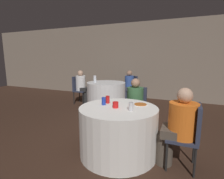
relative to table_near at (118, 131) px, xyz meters
name	(u,v)px	position (x,y,z in m)	size (l,w,h in m)	color
ground_plane	(104,152)	(-0.22, -0.08, -0.38)	(16.00, 16.00, 0.00)	#382319
wall_back	(154,61)	(-0.22, 4.10, 1.02)	(16.00, 0.06, 2.80)	gray
table_near	(118,131)	(0.00, 0.00, 0.00)	(1.20, 1.20, 0.76)	white
table_far	(106,94)	(-1.36, 2.43, 0.00)	(1.19, 1.19, 0.76)	white
chair_near_east	(190,131)	(1.01, 0.01, 0.16)	(0.41, 0.40, 0.91)	#2D3347
chair_near_north	(136,105)	(0.00, 1.01, 0.16)	(0.40, 0.41, 0.91)	#2D3347
chair_far_west	(78,87)	(-2.37, 2.40, 0.16)	(0.42, 0.41, 0.91)	#2D3347
chair_far_northeast	(131,87)	(-0.81, 3.27, 0.16)	(0.55, 0.55, 0.91)	#2D3347
person_white_shirt	(83,87)	(-2.20, 2.41, 0.17)	(0.50, 0.32, 1.11)	#282828
person_green_jacket	(134,106)	(0.00, 0.85, 0.17)	(0.32, 0.50, 1.10)	#282828
person_orange_shirt	(178,127)	(0.86, 0.01, 0.20)	(0.53, 0.38, 1.12)	#4C4238
person_blue_shirt	(127,87)	(-0.90, 3.13, 0.16)	(0.42, 0.45, 1.09)	#33384C
pizza_plate_near	(140,104)	(0.28, 0.26, 0.39)	(0.23, 0.23, 0.02)	white
soda_can_red	(108,100)	(-0.25, 0.16, 0.44)	(0.07, 0.07, 0.12)	red
soda_can_silver	(131,106)	(0.23, -0.09, 0.44)	(0.07, 0.07, 0.12)	silver
soda_can_blue	(104,101)	(-0.27, 0.03, 0.44)	(0.07, 0.07, 0.12)	#1E38A5
cup_near	(115,105)	(-0.03, -0.05, 0.43)	(0.09, 0.09, 0.09)	red
bottle_far	(95,79)	(-1.66, 2.25, 0.49)	(0.09, 0.09, 0.22)	silver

